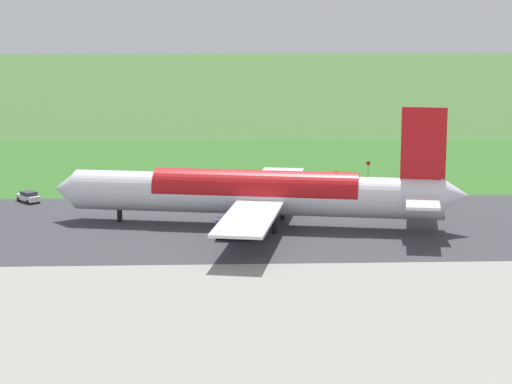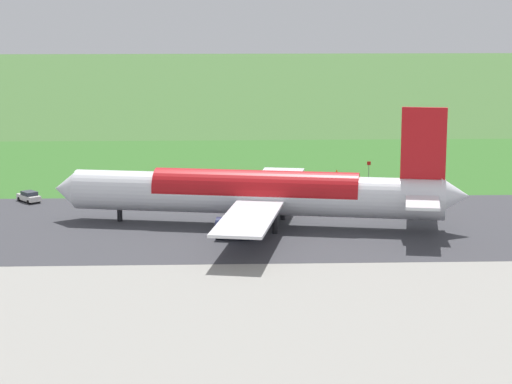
% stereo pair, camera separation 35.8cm
% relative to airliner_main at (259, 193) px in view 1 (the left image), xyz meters
% --- Properties ---
extents(ground_plane, '(800.00, 800.00, 0.00)m').
position_rel_airliner_main_xyz_m(ground_plane, '(4.02, -0.07, -4.35)').
color(ground_plane, '#3D662D').
extents(runway_asphalt, '(600.00, 37.81, 0.06)m').
position_rel_airliner_main_xyz_m(runway_asphalt, '(4.02, -0.07, -4.32)').
color(runway_asphalt, '#38383D').
rests_on(runway_asphalt, ground).
extents(grass_verge_foreground, '(600.00, 80.00, 0.04)m').
position_rel_airliner_main_xyz_m(grass_verge_foreground, '(4.02, -38.79, -4.33)').
color(grass_verge_foreground, '#346B27').
rests_on(grass_verge_foreground, ground).
extents(airliner_main, '(53.86, 44.34, 15.88)m').
position_rel_airliner_main_xyz_m(airliner_main, '(0.00, 0.00, 0.00)').
color(airliner_main, white).
rests_on(airliner_main, ground).
extents(service_car_ops, '(4.02, 4.41, 1.62)m').
position_rel_airliner_main_xyz_m(service_car_ops, '(32.61, -16.64, -3.51)').
color(service_car_ops, silver).
rests_on(service_car_ops, ground).
extents(no_stopping_sign, '(0.60, 0.10, 2.75)m').
position_rel_airliner_main_xyz_m(no_stopping_sign, '(-19.48, -34.23, -2.72)').
color(no_stopping_sign, slate).
rests_on(no_stopping_sign, ground).
extents(traffic_cone_orange, '(0.40, 0.40, 0.55)m').
position_rel_airliner_main_xyz_m(traffic_cone_orange, '(-14.87, -39.66, -4.08)').
color(traffic_cone_orange, orange).
rests_on(traffic_cone_orange, ground).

